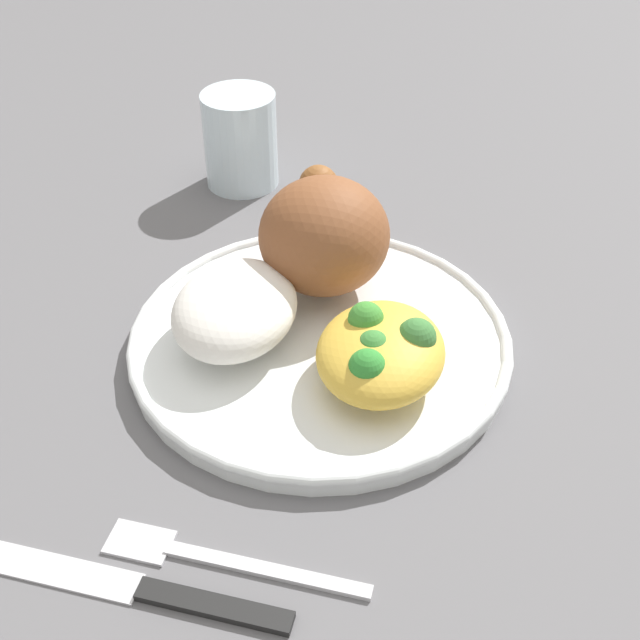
{
  "coord_description": "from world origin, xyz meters",
  "views": [
    {
      "loc": [
        -0.41,
        -0.1,
        0.37
      ],
      "look_at": [
        0.0,
        0.0,
        0.03
      ],
      "focal_mm": 46.85,
      "sensor_mm": 36.0,
      "label": 1
    }
  ],
  "objects_px": {
    "mac_cheese_with_broccoli": "(381,351)",
    "water_glass": "(240,140)",
    "fork": "(220,558)",
    "roasted_chicken": "(324,234)",
    "knife": "(141,588)",
    "rice_pile": "(235,309)",
    "plate": "(320,340)"
  },
  "relations": [
    {
      "from": "roasted_chicken",
      "to": "fork",
      "type": "xyz_separation_m",
      "value": [
        -0.23,
        0.0,
        -0.05
      ]
    },
    {
      "from": "plate",
      "to": "water_glass",
      "type": "bearing_deg",
      "value": 30.25
    },
    {
      "from": "knife",
      "to": "mac_cheese_with_broccoli",
      "type": "bearing_deg",
      "value": -27.86
    },
    {
      "from": "water_glass",
      "to": "rice_pile",
      "type": "bearing_deg",
      "value": -163.22
    },
    {
      "from": "plate",
      "to": "mac_cheese_with_broccoli",
      "type": "xyz_separation_m",
      "value": [
        -0.03,
        -0.05,
        0.03
      ]
    },
    {
      "from": "roasted_chicken",
      "to": "mac_cheese_with_broccoli",
      "type": "distance_m",
      "value": 0.11
    },
    {
      "from": "roasted_chicken",
      "to": "rice_pile",
      "type": "distance_m",
      "value": 0.08
    },
    {
      "from": "plate",
      "to": "roasted_chicken",
      "type": "height_order",
      "value": "roasted_chicken"
    },
    {
      "from": "knife",
      "to": "rice_pile",
      "type": "bearing_deg",
      "value": 2.82
    },
    {
      "from": "mac_cheese_with_broccoli",
      "to": "water_glass",
      "type": "relative_size",
      "value": 1.17
    },
    {
      "from": "rice_pile",
      "to": "knife",
      "type": "relative_size",
      "value": 0.52
    },
    {
      "from": "fork",
      "to": "water_glass",
      "type": "distance_m",
      "value": 0.4
    },
    {
      "from": "mac_cheese_with_broccoli",
      "to": "knife",
      "type": "xyz_separation_m",
      "value": [
        -0.17,
        0.09,
        -0.03
      ]
    },
    {
      "from": "mac_cheese_with_broccoli",
      "to": "fork",
      "type": "distance_m",
      "value": 0.16
    },
    {
      "from": "plate",
      "to": "fork",
      "type": "relative_size",
      "value": 1.79
    },
    {
      "from": "fork",
      "to": "water_glass",
      "type": "relative_size",
      "value": 1.74
    },
    {
      "from": "mac_cheese_with_broccoli",
      "to": "water_glass",
      "type": "xyz_separation_m",
      "value": [
        0.23,
        0.16,
        0.01
      ]
    },
    {
      "from": "plate",
      "to": "rice_pile",
      "type": "distance_m",
      "value": 0.06
    },
    {
      "from": "knife",
      "to": "water_glass",
      "type": "bearing_deg",
      "value": 10.49
    },
    {
      "from": "roasted_chicken",
      "to": "fork",
      "type": "bearing_deg",
      "value": 179.79
    },
    {
      "from": "mac_cheese_with_broccoli",
      "to": "knife",
      "type": "bearing_deg",
      "value": 152.14
    },
    {
      "from": "mac_cheese_with_broccoli",
      "to": "knife",
      "type": "relative_size",
      "value": 0.5
    },
    {
      "from": "water_glass",
      "to": "roasted_chicken",
      "type": "bearing_deg",
      "value": -143.86
    },
    {
      "from": "rice_pile",
      "to": "mac_cheese_with_broccoli",
      "type": "height_order",
      "value": "mac_cheese_with_broccoli"
    },
    {
      "from": "roasted_chicken",
      "to": "fork",
      "type": "distance_m",
      "value": 0.24
    },
    {
      "from": "plate",
      "to": "roasted_chicken",
      "type": "bearing_deg",
      "value": 10.69
    },
    {
      "from": "mac_cheese_with_broccoli",
      "to": "water_glass",
      "type": "bearing_deg",
      "value": 35.01
    },
    {
      "from": "knife",
      "to": "water_glass",
      "type": "relative_size",
      "value": 2.33
    },
    {
      "from": "rice_pile",
      "to": "plate",
      "type": "bearing_deg",
      "value": -74.87
    },
    {
      "from": "roasted_chicken",
      "to": "rice_pile",
      "type": "height_order",
      "value": "roasted_chicken"
    },
    {
      "from": "fork",
      "to": "knife",
      "type": "distance_m",
      "value": 0.04
    },
    {
      "from": "mac_cheese_with_broccoli",
      "to": "knife",
      "type": "height_order",
      "value": "mac_cheese_with_broccoli"
    }
  ]
}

